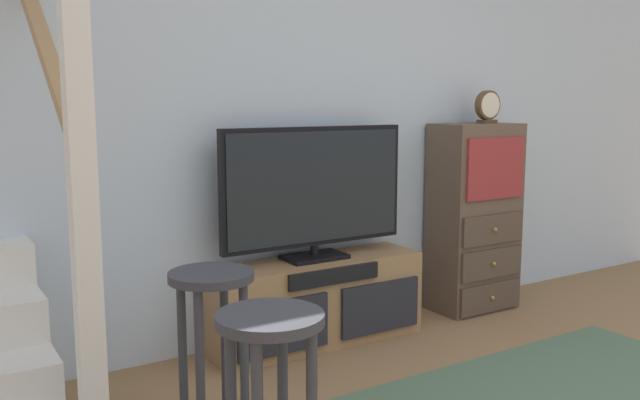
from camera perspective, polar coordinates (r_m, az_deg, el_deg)
The scene contains 7 objects.
back_wall at distance 4.14m, azimuth 1.33°, elevation 7.76°, with size 6.40×0.12×2.70m, color silver.
media_console at distance 3.92m, azimuth -0.26°, elevation -8.63°, with size 1.29×0.38×0.50m.
television at distance 3.80m, azimuth -0.46°, elevation 0.90°, with size 1.16×0.22×0.76m.
side_cabinet at distance 4.61m, azimuth 13.01°, elevation -1.46°, with size 0.58×0.38×1.25m.
desk_clock at distance 4.58m, azimuth 14.09°, elevation 7.70°, with size 0.19×0.08×0.22m.
bar_stool_near at distance 2.16m, azimuth -4.23°, elevation -14.61°, with size 0.34×0.34×0.75m.
bar_stool_far at distance 2.74m, azimuth -9.17°, elevation -9.90°, with size 0.34×0.34×0.73m.
Camera 1 is at (-2.27, -1.00, 1.40)m, focal length 37.58 mm.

